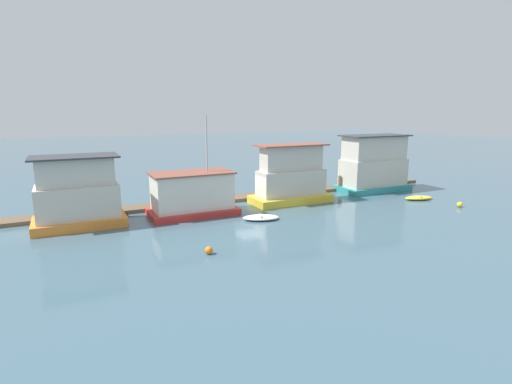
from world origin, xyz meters
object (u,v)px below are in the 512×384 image
object	(u,v)px
houseboat_orange	(78,195)
buoy_yellow	(460,205)
houseboat_teal	(374,165)
buoy_orange	(209,250)
dinghy_white	(261,217)
dinghy_yellow	(419,198)
mooring_post_far_left	(339,184)
houseboat_yellow	(291,178)
houseboat_red	(192,194)

from	to	relation	value
houseboat_orange	buoy_yellow	xyz separation A→B (m)	(28.94, -8.04, -2.01)
houseboat_teal	buoy_orange	xyz separation A→B (m)	(-20.93, -9.95, -2.36)
houseboat_teal	dinghy_white	size ratio (longest dim) A/B	2.42
dinghy_yellow	mooring_post_far_left	distance (m)	7.44
houseboat_yellow	dinghy_white	xyz separation A→B (m)	(-4.95, -3.97, -1.96)
houseboat_red	houseboat_yellow	xyz separation A→B (m)	(9.04, 0.22, 0.54)
houseboat_yellow	buoy_yellow	size ratio (longest dim) A/B	15.53
houseboat_teal	dinghy_white	distance (m)	15.99
dinghy_white	dinghy_yellow	bearing A→B (deg)	-1.05
houseboat_red	dinghy_white	size ratio (longest dim) A/B	2.54
houseboat_orange	houseboat_yellow	distance (m)	17.12
dinghy_white	buoy_yellow	distance (m)	17.20
houseboat_yellow	mooring_post_far_left	bearing A→B (deg)	14.79
houseboat_orange	dinghy_white	world-z (taller)	houseboat_orange
buoy_yellow	buoy_orange	distance (m)	22.69
dinghy_white	mooring_post_far_left	bearing A→B (deg)	26.30
dinghy_yellow	buoy_orange	size ratio (longest dim) A/B	6.20
houseboat_red	buoy_yellow	distance (m)	22.24
buoy_yellow	dinghy_yellow	bearing A→B (deg)	103.71
buoy_yellow	buoy_orange	bearing A→B (deg)	-176.79
buoy_yellow	dinghy_white	bearing A→B (deg)	167.13
houseboat_orange	houseboat_yellow	size ratio (longest dim) A/B	0.86
houseboat_yellow	houseboat_red	bearing A→B (deg)	-178.61
dinghy_yellow	buoy_yellow	world-z (taller)	buoy_yellow
houseboat_yellow	houseboat_teal	size ratio (longest dim) A/B	0.97
houseboat_teal	buoy_yellow	size ratio (longest dim) A/B	15.98
houseboat_yellow	houseboat_teal	xyz separation A→B (m)	(10.10, 0.88, 0.45)
houseboat_orange	buoy_orange	xyz separation A→B (m)	(6.29, -9.31, -2.01)
houseboat_yellow	houseboat_teal	distance (m)	10.15
houseboat_teal	buoy_yellow	world-z (taller)	houseboat_teal
buoy_yellow	houseboat_orange	bearing A→B (deg)	164.48
houseboat_orange	houseboat_red	world-z (taller)	houseboat_red
houseboat_red	dinghy_yellow	world-z (taller)	houseboat_red
dinghy_yellow	mooring_post_far_left	world-z (taller)	mooring_post_far_left
buoy_orange	houseboat_red	bearing A→B (deg)	78.55
buoy_orange	dinghy_yellow	bearing A→B (deg)	12.44
dinghy_white	buoy_yellow	xyz separation A→B (m)	(16.77, -3.83, 0.05)
buoy_orange	houseboat_teal	bearing A→B (deg)	25.43
houseboat_red	houseboat_yellow	world-z (taller)	houseboat_red
houseboat_red	houseboat_teal	size ratio (longest dim) A/B	1.05
houseboat_yellow	mooring_post_far_left	world-z (taller)	houseboat_yellow
houseboat_teal	dinghy_white	world-z (taller)	houseboat_teal
mooring_post_far_left	buoy_yellow	bearing A→B (deg)	-61.41
houseboat_orange	houseboat_yellow	world-z (taller)	houseboat_yellow
houseboat_orange	mooring_post_far_left	distance (m)	23.82
mooring_post_far_left	buoy_yellow	size ratio (longest dim) A/B	3.60
buoy_yellow	houseboat_yellow	bearing A→B (deg)	146.59
dinghy_white	houseboat_yellow	bearing A→B (deg)	38.74
houseboat_orange	mooring_post_far_left	world-z (taller)	houseboat_orange
houseboat_red	houseboat_yellow	bearing A→B (deg)	1.39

